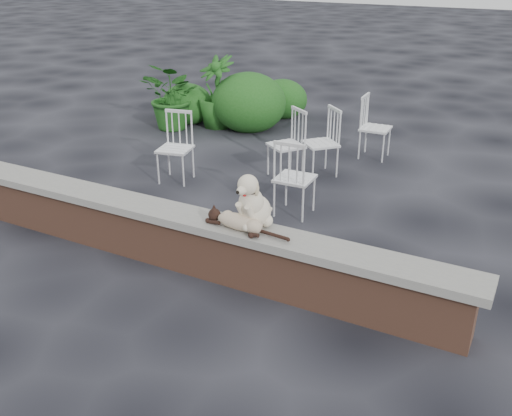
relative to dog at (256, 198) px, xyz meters
The scene contains 13 objects.
ground 1.32m from the dog, behind, with size 60.00×60.00×0.00m, color black.
brick_wall 1.17m from the dog, behind, with size 6.00×0.30×0.50m, color brown.
capstone 1.05m from the dog, behind, with size 6.20×0.40×0.08m, color slate.
dog is the anchor object (origin of this frame).
cat 0.25m from the dog, 118.07° to the right, with size 1.01×0.24×0.17m, color tan, non-canonical shape.
chair_e 3.99m from the dog, 91.18° to the left, with size 0.56×0.56×0.94m, color white, non-canonical shape.
chair_c 1.62m from the dog, 101.06° to the left, with size 0.56×0.56×0.94m, color white, non-canonical shape.
chair_b 2.79m from the dog, 109.34° to the left, with size 0.56×0.56×0.94m, color white, non-canonical shape.
chair_a 2.82m from the dog, 140.75° to the left, with size 0.56×0.56×0.94m, color white, non-canonical shape.
chair_d 2.98m from the dog, 100.39° to the left, with size 0.56×0.56×0.94m, color white, non-canonical shape.
potted_plant_a 5.26m from the dog, 133.63° to the left, with size 1.05×0.91×1.17m, color #1B5017.
potted_plant_b 5.25m from the dog, 125.41° to the left, with size 0.70×0.70×1.24m, color #1B5017.
shrubbery 5.35m from the dog, 120.43° to the left, with size 2.32×2.05×1.04m.
Camera 1 is at (3.22, -4.08, 2.89)m, focal length 40.19 mm.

